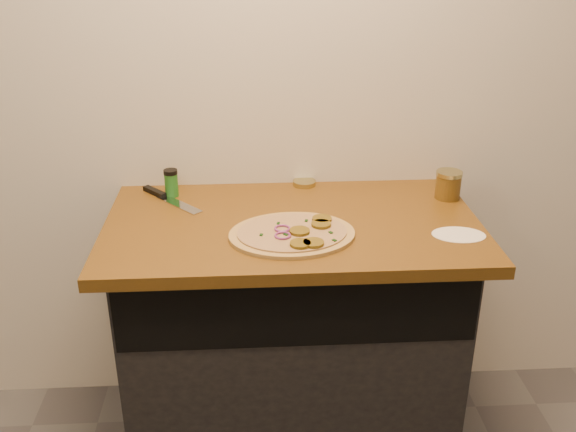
{
  "coord_description": "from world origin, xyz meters",
  "views": [
    {
      "loc": [
        -0.13,
        -0.45,
        1.76
      ],
      "look_at": [
        -0.02,
        1.34,
        0.95
      ],
      "focal_mm": 40.0,
      "sensor_mm": 36.0,
      "label": 1
    }
  ],
  "objects": [
    {
      "name": "salsa_jar",
      "position": [
        0.55,
        1.57,
        0.95
      ],
      "size": [
        0.09,
        0.09,
        0.1
      ],
      "color": "maroon",
      "rests_on": "countertop"
    },
    {
      "name": "cabinet",
      "position": [
        0.0,
        1.45,
        0.43
      ],
      "size": [
        1.1,
        0.6,
        0.86
      ],
      "primitive_type": "cube",
      "color": "black",
      "rests_on": "ground"
    },
    {
      "name": "spice_shaker",
      "position": [
        -0.41,
        1.65,
        0.95
      ],
      "size": [
        0.05,
        0.05,
        0.1
      ],
      "color": "#216821",
      "rests_on": "countertop"
    },
    {
      "name": "room_shell",
      "position": [
        0.0,
        0.0,
        1.7
      ],
      "size": [
        4.02,
        3.52,
        2.71
      ],
      "color": "beige",
      "rests_on": "ground"
    },
    {
      "name": "flour_spill",
      "position": [
        0.5,
        1.28,
        0.9
      ],
      "size": [
        0.18,
        0.18,
        0.0
      ],
      "primitive_type": "cylinder",
      "rotation": [
        0.0,
        0.0,
        -0.1
      ],
      "color": "white",
      "rests_on": "countertop"
    },
    {
      "name": "mason_jar_lid",
      "position": [
        0.06,
        1.72,
        0.91
      ],
      "size": [
        0.1,
        0.1,
        0.02
      ],
      "primitive_type": "cylinder",
      "rotation": [
        0.0,
        0.0,
        -0.17
      ],
      "color": "tan",
      "rests_on": "countertop"
    },
    {
      "name": "pizza",
      "position": [
        -0.0,
        1.3,
        0.91
      ],
      "size": [
        0.41,
        0.41,
        0.03
      ],
      "color": "tan",
      "rests_on": "countertop"
    },
    {
      "name": "countertop",
      "position": [
        0.0,
        1.42,
        0.88
      ],
      "size": [
        1.2,
        0.7,
        0.04
      ],
      "primitive_type": "cube",
      "color": "brown",
      "rests_on": "cabinet"
    },
    {
      "name": "chefs_knife",
      "position": [
        -0.42,
        1.62,
        0.91
      ],
      "size": [
        0.23,
        0.24,
        0.02
      ],
      "color": "#B7BAC1",
      "rests_on": "countertop"
    }
  ]
}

